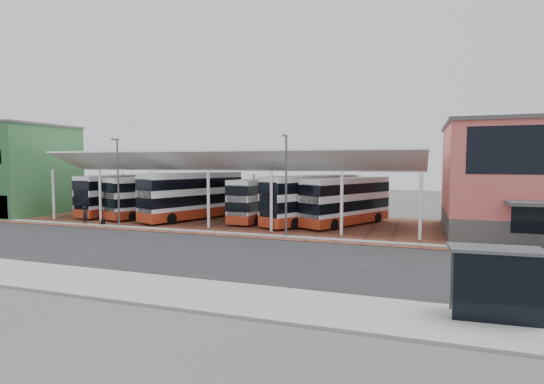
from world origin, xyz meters
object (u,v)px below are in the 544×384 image
(bus_4, at_px, (311,200))
(bus_5, at_px, (347,201))
(bus_2, at_px, (193,196))
(bus_3, at_px, (261,200))
(bus_shelter, at_px, (506,277))
(bus_0, at_px, (122,195))
(bus_1, at_px, (154,197))
(pedestrian, at_px, (85,216))

(bus_4, relative_size, bus_5, 1.04)
(bus_2, relative_size, bus_3, 1.14)
(bus_4, relative_size, bus_shelter, 3.29)
(bus_5, bearing_deg, bus_3, -154.84)
(bus_0, distance_m, bus_1, 4.75)
(bus_1, distance_m, bus_2, 4.90)
(bus_0, xyz_separation_m, bus_4, (22.01, -0.15, 0.08))
(bus_3, xyz_separation_m, pedestrian, (-14.47, -8.52, -1.23))
(bus_2, height_order, bus_5, bus_2)
(pedestrian, height_order, bus_shelter, bus_shelter)
(bus_3, xyz_separation_m, bus_4, (5.46, -0.88, 0.20))
(bus_0, xyz_separation_m, pedestrian, (2.08, -7.79, -1.35))
(bus_1, distance_m, pedestrian, 7.76)
(bus_4, bearing_deg, bus_2, -149.26)
(bus_2, xyz_separation_m, bus_5, (15.71, 1.26, -0.19))
(bus_shelter, bearing_deg, bus_3, 125.16)
(bus_1, relative_size, bus_shelter, 3.13)
(bus_1, height_order, pedestrian, bus_1)
(bus_1, bearing_deg, pedestrian, -88.80)
(bus_0, xyz_separation_m, bus_2, (9.59, -0.83, 0.17))
(bus_0, bearing_deg, pedestrian, -67.51)
(bus_1, xyz_separation_m, bus_4, (17.30, 0.45, 0.16))
(bus_1, distance_m, bus_shelter, 37.12)
(bus_1, relative_size, bus_3, 1.02)
(bus_1, relative_size, bus_4, 0.95)
(bus_5, bearing_deg, bus_0, -151.92)
(bus_0, height_order, bus_2, bus_2)
(bus_5, bearing_deg, bus_4, -142.87)
(bus_2, distance_m, bus_5, 15.76)
(bus_3, relative_size, bus_4, 0.93)
(bus_3, distance_m, pedestrian, 16.83)
(bus_5, bearing_deg, pedestrian, -133.40)
(bus_0, xyz_separation_m, bus_3, (16.54, 0.73, -0.12))
(bus_0, relative_size, bus_1, 1.04)
(bus_2, bearing_deg, bus_4, 23.89)
(bus_1, bearing_deg, bus_5, 24.15)
(bus_2, distance_m, bus_4, 12.43)
(bus_5, distance_m, bus_shelter, 24.67)
(bus_2, bearing_deg, bus_1, -162.00)
(bus_0, bearing_deg, bus_shelter, -25.12)
(bus_1, height_order, bus_shelter, bus_1)
(bus_0, height_order, bus_3, bus_0)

